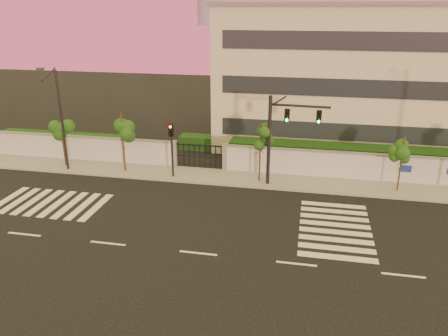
{
  "coord_description": "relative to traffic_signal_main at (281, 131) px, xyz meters",
  "views": [
    {
      "loc": [
        5.16,
        -18.85,
        11.93
      ],
      "look_at": [
        0.14,
        6.0,
        2.51
      ],
      "focal_mm": 35.0,
      "sensor_mm": 36.0,
      "label": 1
    }
  ],
  "objects": [
    {
      "name": "institutional_building",
      "position": [
        5.67,
        12.22,
        2.1
      ],
      "size": [
        24.4,
        12.4,
        12.25
      ],
      "color": "beige",
      "rests_on": "ground"
    },
    {
      "name": "street_tree_e",
      "position": [
        8.01,
        0.57,
        -1.15
      ],
      "size": [
        1.31,
        1.04,
        3.94
      ],
      "color": "#382314",
      "rests_on": "ground"
    },
    {
      "name": "ground",
      "position": [
        -3.33,
        -9.76,
        -4.05
      ],
      "size": [
        120.0,
        120.0,
        0.0
      ],
      "primitive_type": "plane",
      "color": "black",
      "rests_on": "ground"
    },
    {
      "name": "road_markings",
      "position": [
        -4.91,
        -6.01,
        -4.04
      ],
      "size": [
        57.0,
        7.62,
        0.02
      ],
      "color": "silver",
      "rests_on": "ground"
    },
    {
      "name": "sidewalk",
      "position": [
        -3.33,
        0.74,
        -3.98
      ],
      "size": [
        60.0,
        3.0,
        0.15
      ],
      "primitive_type": "cube",
      "color": "gray",
      "rests_on": "ground"
    },
    {
      "name": "perimeter_wall",
      "position": [
        -3.22,
        2.24,
        -2.98
      ],
      "size": [
        60.0,
        0.36,
        2.2
      ],
      "color": "#B3B5BA",
      "rests_on": "ground"
    },
    {
      "name": "streetlight_west",
      "position": [
        -16.19,
        -0.28,
        0.29
      ],
      "size": [
        0.48,
        1.94,
        8.05
      ],
      "color": "black",
      "rests_on": "ground"
    },
    {
      "name": "hedge_row",
      "position": [
        -2.16,
        4.97,
        -3.24
      ],
      "size": [
        41.0,
        4.25,
        1.8
      ],
      "color": "#103712",
      "rests_on": "ground"
    },
    {
      "name": "street_tree_b",
      "position": [
        -16.8,
        0.65,
        -1.29
      ],
      "size": [
        1.47,
        1.17,
        3.75
      ],
      "color": "#382314",
      "rests_on": "ground"
    },
    {
      "name": "traffic_signal_main",
      "position": [
        0.0,
        0.0,
        0.0
      ],
      "size": [
        4.06,
        0.48,
        6.41
      ],
      "rotation": [
        0.0,
        0.0,
        -0.07
      ],
      "color": "black",
      "rests_on": "ground"
    },
    {
      "name": "traffic_signal_secondary",
      "position": [
        -7.78,
        -0.0,
        -1.37
      ],
      "size": [
        0.33,
        0.33,
        4.23
      ],
      "rotation": [
        0.0,
        0.0,
        0.06
      ],
      "color": "black",
      "rests_on": "ground"
    },
    {
      "name": "street_tree_d",
      "position": [
        -1.43,
        0.44,
        -0.86
      ],
      "size": [
        1.42,
        1.13,
        4.34
      ],
      "color": "#382314",
      "rests_on": "ground"
    },
    {
      "name": "street_tree_c",
      "position": [
        -11.71,
        0.47,
        -0.62
      ],
      "size": [
        1.61,
        1.28,
        4.66
      ],
      "color": "#382314",
      "rests_on": "ground"
    }
  ]
}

